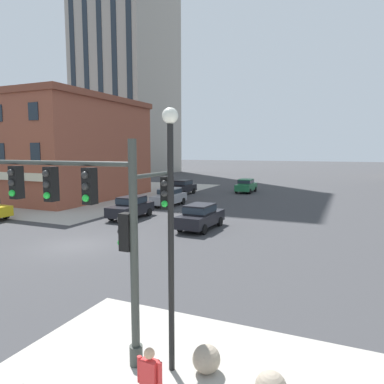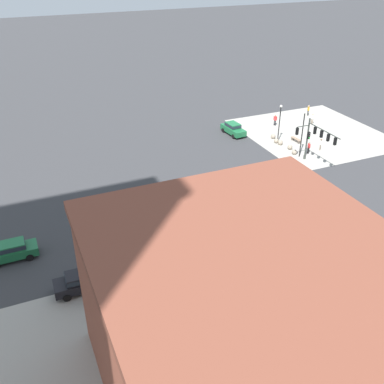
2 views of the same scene
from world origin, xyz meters
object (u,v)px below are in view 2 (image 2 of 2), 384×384
street_lamp_corner_near (303,129)px  pedestrian_with_bag (308,110)px  pedestrian_at_curb (309,147)px  car_main_southbound_near (170,238)px  bollard_sphere_curb_b (290,147)px  car_cross_far (346,270)px  car_main_southbound_far (218,189)px  car_main_northbound_near (234,222)px  bollard_sphere_curb_c (280,143)px  bollard_sphere_curb_e (273,136)px  bench_near_signal (296,140)px  traffic_signal_main (314,137)px  bollard_sphere_curb_a (294,152)px  car_main_northbound_far (81,281)px  street_lamp_mid_sidewalk (280,119)px  bollard_sphere_curb_d (276,141)px  pedestrian_near_bench (321,144)px  car_cross_eastbound (233,128)px  pedestrian_walking_east (275,119)px  car_parked_curb (12,250)px  pedestrian_by_lamp (312,118)px

street_lamp_corner_near → pedestrian_with_bag: bearing=-40.1°
pedestrian_at_curb → car_main_southbound_near: bearing=116.6°
bollard_sphere_curb_b → car_cross_far: size_ratio=0.15×
street_lamp_corner_near → car_main_southbound_far: (-5.23, 14.49, -2.89)m
car_main_northbound_near → pedestrian_with_bag: bearing=-47.6°
pedestrian_at_curb → car_main_southbound_near: car_main_southbound_near is taller
car_main_northbound_near → car_main_southbound_near: (-0.14, 6.65, 0.00)m
bollard_sphere_curb_c → bollard_sphere_curb_e: (2.34, -0.33, 0.00)m
bench_near_signal → car_cross_far: 29.20m
traffic_signal_main → bollard_sphere_curb_a: bearing=4.5°
bollard_sphere_curb_a → car_main_northbound_far: (-15.13, 30.83, 0.58)m
bollard_sphere_curb_e → street_lamp_mid_sidewalk: 3.41m
bollard_sphere_curb_c → car_cross_far: car_cross_far is taller
bollard_sphere_curb_c → car_main_southbound_far: 17.20m
bollard_sphere_curb_e → car_cross_far: bearing=158.5°
bollard_sphere_curb_d → car_main_southbound_near: 27.87m
car_main_northbound_near → car_cross_far: bearing=-153.6°
traffic_signal_main → car_cross_far: (-19.25, 10.93, -2.75)m
traffic_signal_main → bollard_sphere_curb_e: (8.97, -0.17, -3.33)m
pedestrian_near_bench → car_main_southbound_near: car_main_southbound_near is taller
car_main_southbound_near → bollard_sphere_curb_b: bearing=-58.1°
traffic_signal_main → car_cross_eastbound: (12.68, 4.35, -2.75)m
pedestrian_walking_east → car_main_southbound_far: (-16.14, 17.72, -0.06)m
car_parked_curb → car_cross_eastbound: bearing=-60.0°
pedestrian_walking_east → pedestrian_near_bench: bearing=-177.1°
car_parked_curb → car_cross_far: size_ratio=1.00×
bollard_sphere_curb_c → pedestrian_near_bench: 5.39m
pedestrian_with_bag → bollard_sphere_curb_d: bearing=124.8°
car_main_northbound_far → car_main_southbound_near: size_ratio=1.01×
car_main_northbound_far → pedestrian_by_lamp: bearing=-59.5°
bollard_sphere_curb_a → street_lamp_corner_near: bearing=-163.3°
traffic_signal_main → car_main_northbound_near: size_ratio=1.33×
traffic_signal_main → car_main_southbound_near: (-9.35, 22.56, -2.75)m
bollard_sphere_curb_c → pedestrian_by_lamp: size_ratio=0.41×
bollard_sphere_curb_a → pedestrian_by_lamp: (8.44, -9.14, 0.59)m
bench_near_signal → car_parked_curb: bearing=107.6°
car_main_northbound_far → car_cross_eastbound: bearing=-47.3°
bollard_sphere_curb_b → car_main_northbound_near: bearing=131.1°
pedestrian_near_bench → street_lamp_corner_near: 4.77m
bollard_sphere_curb_c → car_main_northbound_far: (-18.58, 30.93, 0.58)m
car_cross_far → traffic_signal_main: bearing=-29.6°
car_cross_eastbound → car_main_northbound_far: bearing=132.7°
bench_near_signal → pedestrian_with_bag: bearing=-44.3°
bench_near_signal → street_lamp_mid_sidewalk: street_lamp_mid_sidewalk is taller
bollard_sphere_curb_a → pedestrian_walking_east: (10.12, -3.47, 0.64)m
bollard_sphere_curb_a → street_lamp_mid_sidewalk: street_lamp_mid_sidewalk is taller
pedestrian_at_curb → car_main_northbound_far: bearing=114.2°
pedestrian_by_lamp → pedestrian_with_bag: bearing=-27.2°
street_lamp_mid_sidewalk → car_main_southbound_far: (-10.34, 14.45, -2.49)m
street_lamp_corner_near → car_main_southbound_near: bearing=117.5°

